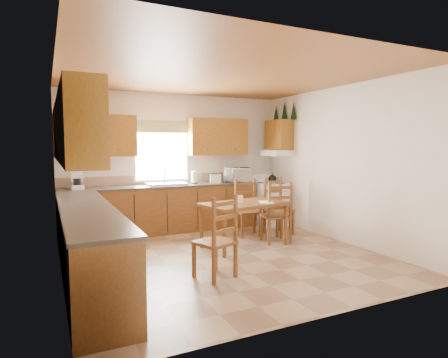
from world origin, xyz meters
name	(u,v)px	position (x,y,z in m)	size (l,w,h in m)	color
floor	(224,256)	(0.00, 0.00, 0.00)	(4.50, 4.50, 0.00)	#947557
ceiling	(224,75)	(0.00, 0.00, 2.70)	(4.50, 4.50, 0.00)	#965B2B
wall_left	(58,172)	(-2.25, 0.00, 1.35)	(4.50, 4.50, 0.00)	silver
wall_right	(340,164)	(2.25, 0.00, 1.35)	(4.50, 4.50, 0.00)	silver
wall_back	(176,162)	(0.00, 2.25, 1.35)	(4.50, 4.50, 0.00)	silver
wall_front	(326,180)	(0.00, -2.25, 1.35)	(4.50, 4.50, 0.00)	silver
lower_cab_back	(163,210)	(-0.38, 1.95, 0.44)	(3.75, 0.60, 0.88)	brown
lower_cab_left	(88,245)	(-1.95, -0.15, 0.44)	(0.60, 3.60, 0.88)	brown
counter_back	(162,186)	(-0.38, 1.95, 0.90)	(3.75, 0.63, 0.04)	#3D332D
counter_left	(86,209)	(-1.95, -0.15, 0.90)	(0.63, 3.60, 0.04)	#3D332D
backsplash	(158,179)	(-0.38, 2.24, 1.01)	(3.75, 0.01, 0.18)	#95755D
upper_cab_back_left	(96,136)	(-1.55, 2.08, 1.85)	(1.41, 0.33, 0.75)	brown
upper_cab_back_right	(218,137)	(0.86, 2.08, 1.85)	(1.25, 0.33, 0.75)	brown
upper_cab_left	(72,131)	(-2.08, -0.15, 1.85)	(0.33, 3.60, 0.75)	brown
upper_cab_stove	(279,135)	(2.08, 1.65, 1.90)	(0.33, 0.62, 0.62)	brown
range_hood	(277,153)	(2.03, 1.65, 1.52)	(0.44, 0.62, 0.12)	silver
window_frame	(162,152)	(-0.30, 2.22, 1.55)	(1.13, 0.02, 1.18)	silver
window_pane	(162,152)	(-0.30, 2.21, 1.55)	(1.05, 0.01, 1.10)	white
window_valance	(162,126)	(-0.30, 2.19, 2.05)	(1.19, 0.01, 0.24)	#486A35
sink_basin	(166,184)	(-0.30, 1.95, 0.94)	(0.75, 0.45, 0.04)	silver
pine_decal_a	(294,111)	(2.21, 1.33, 2.38)	(0.22, 0.22, 0.36)	black
pine_decal_b	(284,110)	(2.21, 1.65, 2.42)	(0.22, 0.22, 0.36)	black
pine_decal_c	(276,113)	(2.21, 1.97, 2.38)	(0.22, 0.22, 0.36)	black
stove	(270,204)	(1.87, 1.65, 0.43)	(0.59, 0.60, 0.87)	silver
coffeemaker	(77,179)	(-1.90, 1.91, 1.11)	(0.22, 0.26, 0.37)	silver
paper_towel	(194,177)	(0.28, 1.96, 1.04)	(0.11, 0.11, 0.25)	white
toaster	(215,179)	(0.72, 1.91, 1.01)	(0.21, 0.13, 0.17)	silver
microwave	(237,175)	(1.21, 1.90, 1.07)	(0.50, 0.36, 0.30)	silver
dining_table	(244,225)	(0.56, 0.37, 0.37)	(1.38, 0.79, 0.74)	brown
chair_near_left	(215,237)	(-0.49, -0.76, 0.53)	(0.44, 0.42, 1.05)	brown
chair_near_right	(276,212)	(1.18, 0.38, 0.53)	(0.44, 0.42, 1.06)	brown
chair_far_left	(249,208)	(0.99, 1.00, 0.52)	(0.44, 0.41, 1.04)	brown
chair_far_right	(279,206)	(1.57, 0.85, 0.53)	(0.45, 0.43, 1.06)	brown
table_paper	(266,202)	(0.91, 0.26, 0.74)	(0.22, 0.30, 0.00)	white
table_card	(240,199)	(0.50, 0.40, 0.80)	(0.09, 0.02, 0.12)	white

